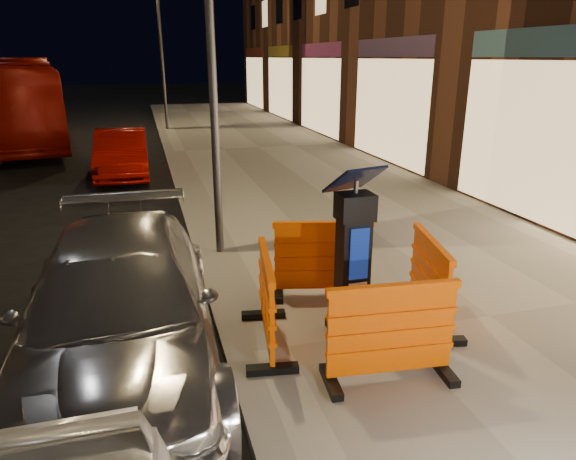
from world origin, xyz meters
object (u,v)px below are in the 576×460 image
object	(u,v)px
parking_kiosk	(353,257)
car_red	(124,176)
barrier_front	(391,333)
barrier_back	(323,259)
bus_doubledecker	(26,144)
barrier_kerbside	(267,301)
car_silver	(127,365)
barrier_bldgside	(429,281)

from	to	relation	value
parking_kiosk	car_red	world-z (taller)	parking_kiosk
parking_kiosk	barrier_front	size ratio (longest dim) A/B	1.40
barrier_back	bus_doubledecker	bearing A→B (deg)	125.89
barrier_kerbside	car_silver	size ratio (longest dim) A/B	0.27
bus_doubledecker	car_silver	bearing A→B (deg)	-86.41
car_red	car_silver	bearing A→B (deg)	-89.00
barrier_front	barrier_bldgside	world-z (taller)	same
car_red	barrier_back	bearing A→B (deg)	-73.34
barrier_kerbside	barrier_bldgside	world-z (taller)	same
car_silver	parking_kiosk	bearing A→B (deg)	-3.49
barrier_kerbside	car_silver	xyz separation A→B (m)	(-1.47, 0.21, -0.64)
barrier_back	barrier_bldgside	xyz separation A→B (m)	(0.95, -0.95, 0.00)
barrier_bldgside	car_red	world-z (taller)	barrier_bldgside
barrier_back	barrier_kerbside	xyz separation A→B (m)	(-0.95, -0.95, 0.00)
barrier_front	barrier_kerbside	xyz separation A→B (m)	(-0.95, 0.95, 0.00)
car_silver	barrier_back	bearing A→B (deg)	18.46
parking_kiosk	car_red	xyz separation A→B (m)	(-2.63, 9.59, -1.03)
barrier_kerbside	bus_doubledecker	bearing A→B (deg)	26.73
barrier_bldgside	car_silver	bearing A→B (deg)	99.11
car_red	barrier_front	bearing A→B (deg)	-76.26
car_silver	bus_doubledecker	xyz separation A→B (m)	(-3.84, 16.02, 0.00)
barrier_front	bus_doubledecker	distance (m)	18.29
barrier_kerbside	car_silver	distance (m)	1.62
car_red	barrier_kerbside	bearing A→B (deg)	-80.34
bus_doubledecker	barrier_front	bearing A→B (deg)	-79.87
barrier_back	car_red	world-z (taller)	barrier_back
barrier_bldgside	car_red	distance (m)	10.25
bus_doubledecker	car_red	bearing A→B (deg)	-71.20
barrier_kerbside	barrier_back	bearing A→B (deg)	-36.40
parking_kiosk	barrier_kerbside	bearing A→B (deg)	-169.40
barrier_back	barrier_front	bearing A→B (deg)	-76.40
barrier_bldgside	car_silver	xyz separation A→B (m)	(-3.37, 0.21, -0.64)
barrier_front	bus_doubledecker	xyz separation A→B (m)	(-6.26, 17.18, -0.64)
parking_kiosk	barrier_back	xyz separation A→B (m)	(0.00, 0.95, -0.39)
parking_kiosk	barrier_bldgside	size ratio (longest dim) A/B	1.40
parking_kiosk	bus_doubledecker	distance (m)	17.42
barrier_kerbside	car_silver	bearing A→B (deg)	90.64
barrier_bldgside	bus_doubledecker	xyz separation A→B (m)	(-7.21, 16.23, -0.64)
parking_kiosk	barrier_bldgside	world-z (taller)	parking_kiosk
parking_kiosk	barrier_kerbside	distance (m)	1.03
bus_doubledecker	barrier_bldgside	bearing A→B (deg)	-75.94
barrier_back	car_red	xyz separation A→B (m)	(-2.63, 8.64, -0.64)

